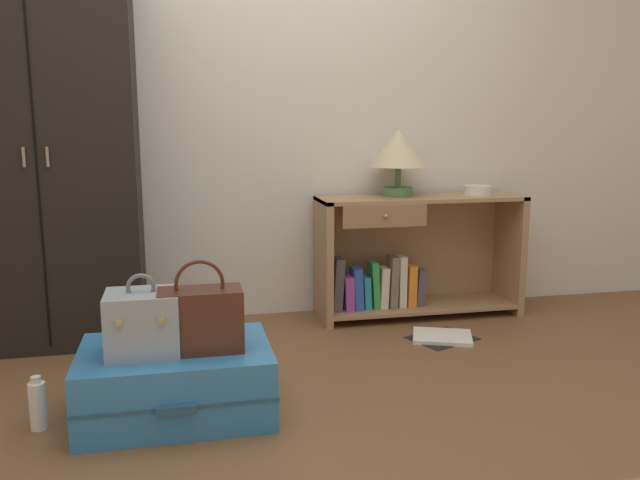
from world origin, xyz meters
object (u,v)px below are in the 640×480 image
(table_lamp, at_px, (398,151))
(bowl, at_px, (478,190))
(suitcase_large, at_px, (176,381))
(train_case, at_px, (143,322))
(bookshelf, at_px, (408,258))
(bottle, at_px, (38,405))
(wardrobe, at_px, (46,154))
(handbag, at_px, (201,319))
(open_book_on_floor, at_px, (442,337))

(table_lamp, xyz_separation_m, bowl, (0.46, -0.06, -0.22))
(suitcase_large, height_order, train_case, train_case)
(train_case, bearing_deg, bookshelf, 37.31)
(train_case, bearing_deg, suitcase_large, 16.45)
(suitcase_large, distance_m, bottle, 0.49)
(wardrobe, relative_size, bottle, 9.44)
(bookshelf, relative_size, table_lamp, 3.13)
(bowl, bearing_deg, train_case, -150.03)
(wardrobe, xyz_separation_m, train_case, (0.48, -1.03, -0.57))
(handbag, bearing_deg, bookshelf, 42.14)
(open_book_on_floor, bearing_deg, handbag, -152.49)
(bottle, bearing_deg, bowl, 25.23)
(open_book_on_floor, bearing_deg, wardrobe, 168.52)
(train_case, bearing_deg, bowl, 29.97)
(table_lamp, bearing_deg, wardrobe, -177.43)
(bookshelf, bearing_deg, open_book_on_floor, -86.27)
(bowl, xyz_separation_m, suitcase_large, (-1.71, -1.02, -0.59))
(table_lamp, xyz_separation_m, open_book_on_floor, (0.10, -0.47, -0.94))
(bookshelf, height_order, table_lamp, table_lamp)
(wardrobe, distance_m, bookshelf, 2.00)
(table_lamp, relative_size, open_book_on_floor, 0.97)
(bookshelf, xyz_separation_m, table_lamp, (-0.07, 0.02, 0.61))
(handbag, height_order, open_book_on_floor, handbag)
(wardrobe, xyz_separation_m, bottle, (0.10, -1.01, -0.85))
(bowl, xyz_separation_m, bottle, (-2.20, -1.04, -0.63))
(bottle, bearing_deg, train_case, -1.81)
(table_lamp, height_order, bottle, table_lamp)
(suitcase_large, distance_m, open_book_on_floor, 1.47)
(table_lamp, relative_size, bowl, 2.37)
(train_case, relative_size, handbag, 0.87)
(bookshelf, distance_m, train_case, 1.79)
(wardrobe, relative_size, open_book_on_floor, 4.90)
(table_lamp, relative_size, train_case, 1.24)
(bookshelf, bearing_deg, handbag, -137.86)
(bowl, height_order, handbag, bowl)
(bookshelf, xyz_separation_m, suitcase_large, (-1.31, -1.05, -0.20))
(bookshelf, height_order, bottle, bookshelf)
(suitcase_large, bearing_deg, bookshelf, 38.72)
(open_book_on_floor, bearing_deg, bottle, -161.28)
(suitcase_large, relative_size, train_case, 2.39)
(wardrobe, bearing_deg, bowl, 0.58)
(suitcase_large, bearing_deg, bottle, -177.60)
(wardrobe, xyz_separation_m, open_book_on_floor, (1.93, -0.39, -0.94))
(suitcase_large, relative_size, handbag, 2.09)
(bookshelf, distance_m, table_lamp, 0.61)
(table_lamp, relative_size, bottle, 1.86)
(suitcase_large, bearing_deg, wardrobe, 120.65)
(bookshelf, distance_m, suitcase_large, 1.69)
(wardrobe, bearing_deg, handbag, -56.57)
(table_lamp, distance_m, train_case, 1.84)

